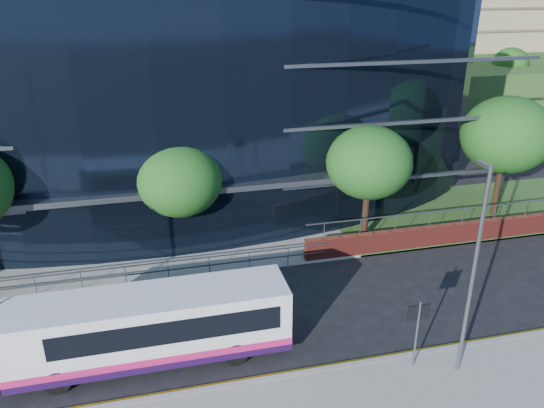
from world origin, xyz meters
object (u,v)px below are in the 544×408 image
object	(u,v)px
tree_far_b	(180,181)
tree_dist_e	(399,67)
tree_far_c	(369,163)
tree_dist_f	(510,63)
streetlight_east	(474,268)
tree_far_d	(507,135)
street_sign	(418,321)
city_bus	(154,326)

from	to	relation	value
tree_far_b	tree_dist_e	world-z (taller)	tree_dist_e
tree_far_c	tree_dist_f	distance (m)	46.67
tree_far_c	streetlight_east	bearing A→B (deg)	-95.11
tree_far_d	tree_dist_f	xyz separation A→B (m)	(24.00, 32.00, -0.98)
tree_far_b	tree_dist_f	size ratio (longest dim) A/B	1.00
street_sign	city_bus	distance (m)	9.77
street_sign	tree_far_d	distance (m)	16.61
tree_dist_e	tree_dist_f	world-z (taller)	tree_dist_e
tree_far_c	tree_dist_e	distance (m)	35.36
tree_far_c	city_bus	bearing A→B (deg)	-146.91
street_sign	streetlight_east	world-z (taller)	streetlight_east
tree_far_c	tree_far_d	size ratio (longest dim) A/B	0.87
tree_far_c	streetlight_east	size ratio (longest dim) A/B	0.81
street_sign	tree_far_c	xyz separation A→B (m)	(2.50, 10.59, 2.39)
streetlight_east	city_bus	bearing A→B (deg)	162.16
tree_far_c	tree_far_d	world-z (taller)	tree_far_d
street_sign	tree_far_d	xyz separation A→B (m)	(11.50, 11.59, 3.04)
city_bus	tree_dist_e	bearing A→B (deg)	53.27
street_sign	tree_far_c	world-z (taller)	tree_far_c
tree_far_c	tree_far_b	bearing A→B (deg)	177.14
street_sign	tree_far_d	bearing A→B (deg)	45.22
tree_far_b	streetlight_east	size ratio (longest dim) A/B	0.76
tree_far_d	tree_dist_e	bearing A→B (deg)	75.07
tree_far_c	city_bus	distance (m)	14.42
tree_dist_f	tree_far_b	bearing A→B (deg)	-142.92
tree_far_b	city_bus	xyz separation A→B (m)	(-1.81, -8.20, -2.72)
streetlight_east	tree_dist_e	bearing A→B (deg)	66.89
tree_dist_f	streetlight_east	world-z (taller)	streetlight_east
tree_dist_e	tree_dist_f	size ratio (longest dim) A/B	1.08
tree_far_d	streetlight_east	size ratio (longest dim) A/B	0.93
tree_dist_e	city_bus	size ratio (longest dim) A/B	0.62
streetlight_east	tree_dist_f	bearing A→B (deg)	52.42
city_bus	tree_far_b	bearing A→B (deg)	77.48
tree_dist_f	streetlight_east	size ratio (longest dim) A/B	0.76
city_bus	streetlight_east	bearing A→B (deg)	-17.90
tree_far_b	tree_far_c	bearing A→B (deg)	-2.86
tree_far_b	streetlight_east	world-z (taller)	streetlight_east
street_sign	tree_far_b	distance (m)	13.54
tree_dist_e	tree_dist_f	xyz separation A→B (m)	(16.00, 2.00, -0.33)
tree_dist_e	city_bus	bearing A→B (deg)	-126.67
tree_far_c	streetlight_east	distance (m)	11.22
tree_far_c	streetlight_east	world-z (taller)	streetlight_east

